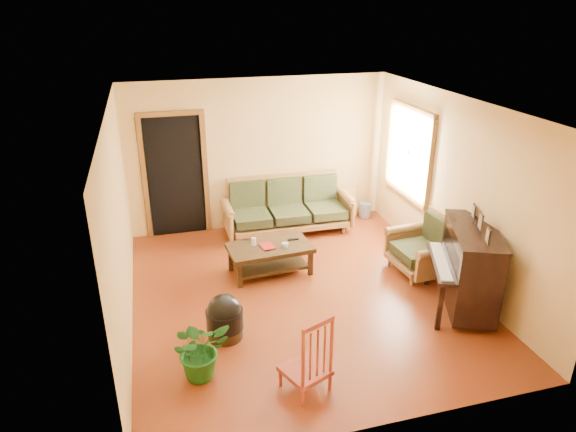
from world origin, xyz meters
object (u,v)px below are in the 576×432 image
object	(u,v)px
coffee_table	(270,259)
piano	(469,269)
sofa	(288,207)
footstool	(225,322)
armchair	(421,245)
potted_plant	(200,349)
red_chair	(305,352)
ceramic_crock	(365,210)

from	to	relation	value
coffee_table	piano	xyz separation A→B (m)	(2.26, -1.60, 0.35)
coffee_table	sofa	bearing A→B (deg)	64.12
footstool	armchair	bearing A→B (deg)	15.29
coffee_table	piano	distance (m)	2.79
sofa	footstool	world-z (taller)	sofa
potted_plant	red_chair	bearing A→B (deg)	-25.53
red_chair	potted_plant	distance (m)	1.14
footstool	potted_plant	size ratio (longest dim) A/B	0.65
piano	ceramic_crock	bearing A→B (deg)	113.54
sofa	footstool	size ratio (longest dim) A/B	4.90
footstool	red_chair	bearing A→B (deg)	-58.79
armchair	red_chair	world-z (taller)	red_chair
sofa	red_chair	bearing A→B (deg)	-102.26
piano	footstool	xyz separation A→B (m)	(-3.15, 0.20, -0.35)
footstool	red_chair	world-z (taller)	red_chair
sofa	armchair	distance (m)	2.42
coffee_table	potted_plant	xyz separation A→B (m)	(-1.25, -2.01, 0.13)
coffee_table	armchair	world-z (taller)	armchair
ceramic_crock	potted_plant	size ratio (longest dim) A/B	0.40
coffee_table	potted_plant	bearing A→B (deg)	-121.77
footstool	ceramic_crock	bearing A→B (deg)	44.03
armchair	sofa	bearing A→B (deg)	123.28
armchair	potted_plant	xyz separation A→B (m)	(-3.38, -1.44, -0.10)
ceramic_crock	piano	bearing A→B (deg)	-88.99
coffee_table	ceramic_crock	distance (m)	2.72
piano	ceramic_crock	distance (m)	3.22
potted_plant	ceramic_crock	bearing A→B (deg)	46.27
armchair	red_chair	bearing A→B (deg)	-145.35
armchair	potted_plant	size ratio (longest dim) A/B	1.29
sofa	armchair	size ratio (longest dim) A/B	2.46
coffee_table	footstool	xyz separation A→B (m)	(-0.89, -1.40, -0.01)
armchair	piano	bearing A→B (deg)	-87.67
red_chair	potted_plant	size ratio (longest dim) A/B	1.34
piano	potted_plant	size ratio (longest dim) A/B	1.87
sofa	footstool	bearing A→B (deg)	-118.80
piano	footstool	world-z (taller)	piano
red_chair	armchair	bearing A→B (deg)	16.82
piano	footstool	bearing A→B (deg)	-161.02
potted_plant	coffee_table	bearing A→B (deg)	58.23
coffee_table	piano	bearing A→B (deg)	-35.25
piano	potted_plant	bearing A→B (deg)	-150.68
armchair	red_chair	size ratio (longest dim) A/B	0.97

